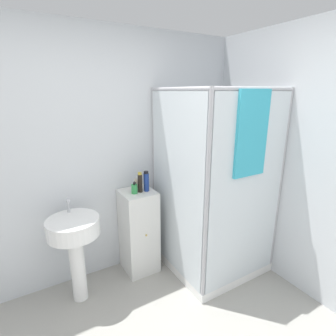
{
  "coord_description": "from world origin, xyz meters",
  "views": [
    {
      "loc": [
        -0.57,
        -0.84,
        1.9
      ],
      "look_at": [
        0.57,
        1.1,
        1.24
      ],
      "focal_mm": 28.0,
      "sensor_mm": 36.0,
      "label": 1
    }
  ],
  "objects_px": {
    "soap_dispenser": "(134,189)",
    "shampoo_bottle_blue": "(146,181)",
    "lotion_bottle_white": "(137,184)",
    "sink": "(75,239)",
    "shampoo_bottle_tall_black": "(140,183)"
  },
  "relations": [
    {
      "from": "sink",
      "to": "shampoo_bottle_blue",
      "type": "xyz_separation_m",
      "value": [
        0.77,
        0.09,
        0.38
      ]
    },
    {
      "from": "shampoo_bottle_blue",
      "to": "lotion_bottle_white",
      "type": "distance_m",
      "value": 0.11
    },
    {
      "from": "sink",
      "to": "shampoo_bottle_blue",
      "type": "distance_m",
      "value": 0.86
    },
    {
      "from": "shampoo_bottle_blue",
      "to": "lotion_bottle_white",
      "type": "bearing_deg",
      "value": 129.92
    },
    {
      "from": "shampoo_bottle_tall_black",
      "to": "shampoo_bottle_blue",
      "type": "relative_size",
      "value": 0.99
    },
    {
      "from": "soap_dispenser",
      "to": "lotion_bottle_white",
      "type": "height_order",
      "value": "lotion_bottle_white"
    },
    {
      "from": "soap_dispenser",
      "to": "shampoo_bottle_tall_black",
      "type": "height_order",
      "value": "shampoo_bottle_tall_black"
    },
    {
      "from": "sink",
      "to": "shampoo_bottle_tall_black",
      "type": "height_order",
      "value": "shampoo_bottle_tall_black"
    },
    {
      "from": "soap_dispenser",
      "to": "shampoo_bottle_blue",
      "type": "bearing_deg",
      "value": -0.46
    },
    {
      "from": "lotion_bottle_white",
      "to": "sink",
      "type": "bearing_deg",
      "value": -166.18
    },
    {
      "from": "shampoo_bottle_tall_black",
      "to": "shampoo_bottle_blue",
      "type": "height_order",
      "value": "shampoo_bottle_blue"
    },
    {
      "from": "soap_dispenser",
      "to": "shampoo_bottle_blue",
      "type": "height_order",
      "value": "shampoo_bottle_blue"
    },
    {
      "from": "soap_dispenser",
      "to": "shampoo_bottle_tall_black",
      "type": "bearing_deg",
      "value": 2.36
    },
    {
      "from": "lotion_bottle_white",
      "to": "soap_dispenser",
      "type": "bearing_deg",
      "value": -130.44
    },
    {
      "from": "sink",
      "to": "lotion_bottle_white",
      "type": "bearing_deg",
      "value": 13.82
    }
  ]
}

